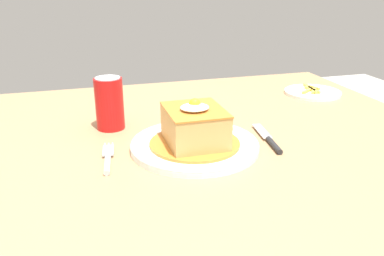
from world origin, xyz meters
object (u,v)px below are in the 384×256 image
object	(u,v)px
fork	(108,160)
side_plate_fries	(312,92)
main_plate	(195,145)
soda_can	(109,103)
knife	(270,141)

from	to	relation	value
fork	side_plate_fries	distance (m)	0.72
main_plate	soda_can	bearing A→B (deg)	131.93
soda_can	side_plate_fries	size ratio (longest dim) A/B	0.73
soda_can	main_plate	bearing A→B (deg)	-48.07
main_plate	soda_can	world-z (taller)	soda_can
main_plate	knife	size ratio (longest dim) A/B	1.63
soda_can	knife	bearing A→B (deg)	-30.77
main_plate	soda_can	size ratio (longest dim) A/B	2.18
fork	side_plate_fries	bearing A→B (deg)	25.79
knife	soda_can	size ratio (longest dim) A/B	1.34
side_plate_fries	soda_can	bearing A→B (deg)	-168.68
fork	soda_can	size ratio (longest dim) A/B	1.14
fork	knife	bearing A→B (deg)	-0.57
side_plate_fries	knife	bearing A→B (deg)	-133.46
soda_can	side_plate_fries	world-z (taller)	soda_can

